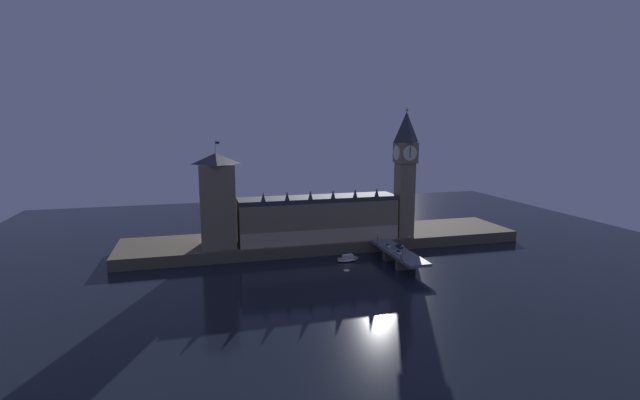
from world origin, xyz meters
TOP-DOWN VIEW (x-y plane):
  - ground_plane at (0.00, 0.00)m, footprint 400.00×400.00m
  - embankment at (0.00, 39.00)m, footprint 220.00×42.00m
  - parliament_hall at (-6.47, 29.63)m, footprint 84.79×18.61m
  - clock_tower at (41.78, 25.93)m, footprint 10.95×11.06m
  - victoria_tower at (-58.85, 30.05)m, footprint 17.45×17.45m
  - bridge at (25.03, -5.00)m, footprint 10.87×46.00m
  - car_northbound_lead at (22.64, 3.32)m, footprint 1.95×4.38m
  - car_northbound_trail at (22.64, -9.37)m, footprint 1.84×3.81m
  - car_southbound_trail at (27.43, -0.07)m, footprint 2.03×4.75m
  - pedestrian_near_rail at (20.25, -17.47)m, footprint 0.38×0.38m
  - pedestrian_mid_walk at (29.82, -6.63)m, footprint 0.38×0.38m
  - street_lamp_near at (19.85, -19.72)m, footprint 1.34×0.60m
  - street_lamp_mid at (30.22, -5.00)m, footprint 1.34×0.60m
  - street_lamp_far at (19.85, 9.72)m, footprint 1.34×0.60m
  - boat_upstream at (2.77, 6.24)m, footprint 12.00×6.75m

SIDE VIEW (x-z plane):
  - ground_plane at x=0.00m, z-range 0.00..0.00m
  - boat_upstream at x=2.77m, z-range -0.45..2.90m
  - embankment at x=0.00m, z-range 0.00..5.84m
  - bridge at x=25.03m, z-range 1.61..8.32m
  - car_northbound_trail at x=22.64m, z-range 6.65..8.07m
  - car_northbound_lead at x=22.64m, z-range 6.66..8.08m
  - car_southbound_trail at x=27.43m, z-range 6.65..8.24m
  - pedestrian_mid_walk at x=29.82m, z-range 6.75..8.44m
  - pedestrian_near_rail at x=20.25m, z-range 6.75..8.52m
  - street_lamp_far at x=19.85m, z-range 7.50..13.83m
  - street_lamp_mid at x=30.22m, z-range 7.59..14.77m
  - street_lamp_near at x=19.85m, z-range 7.61..14.90m
  - parliament_hall at x=-6.47m, z-range 3.46..31.66m
  - victoria_tower at x=-58.85m, z-range 2.94..56.43m
  - clock_tower at x=41.78m, z-range 7.94..77.83m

